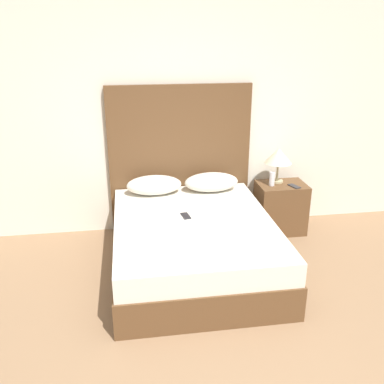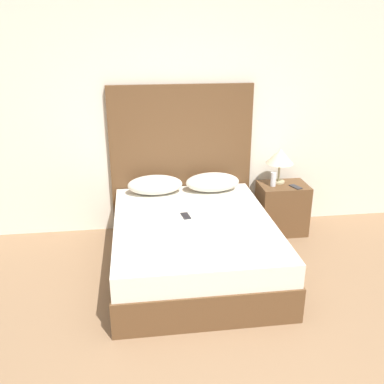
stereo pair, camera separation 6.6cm
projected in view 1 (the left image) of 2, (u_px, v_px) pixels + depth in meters
wall_back at (183, 113)px, 4.74m from camera, size 10.00×0.06×2.70m
bed at (193, 245)px, 4.15m from camera, size 1.52×1.91×0.53m
headboard at (180, 159)px, 4.85m from camera, size 1.60×0.05×1.67m
pillow_left at (154, 185)px, 4.66m from camera, size 0.60×0.32×0.21m
pillow_right at (211, 182)px, 4.75m from camera, size 0.60×0.32×0.21m
phone_on_bed at (186, 216)px, 4.14m from camera, size 0.09×0.16×0.01m
nightstand at (280, 208)px, 4.94m from camera, size 0.54×0.40×0.58m
table_lamp at (279, 156)px, 4.79m from camera, size 0.31×0.31×0.40m
phone_on_nightstand at (294, 186)px, 4.75m from camera, size 0.12×0.16×0.01m
toiletry_bottle at (272, 179)px, 4.76m from camera, size 0.06×0.06×0.16m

